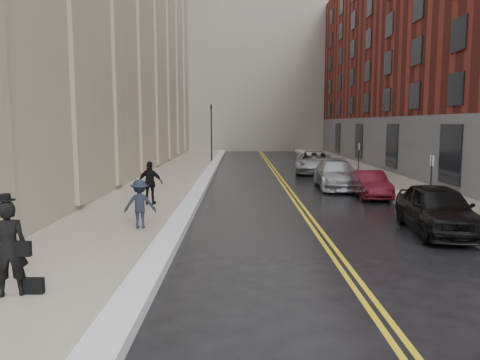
{
  "coord_description": "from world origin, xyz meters",
  "views": [
    {
      "loc": [
        -0.1,
        -11.37,
        3.55
      ],
      "look_at": [
        -0.09,
        4.65,
        1.6
      ],
      "focal_mm": 35.0,
      "sensor_mm": 36.0,
      "label": 1
    }
  ],
  "objects_px": {
    "pedestrian_b": "(140,204)",
    "pedestrian_c": "(150,183)",
    "car_silver_near": "(337,174)",
    "car_black": "(437,209)",
    "pedestrian_main": "(8,248)",
    "car_maroon": "(370,184)",
    "car_silver_far": "(314,162)"
  },
  "relations": [
    {
      "from": "car_maroon",
      "to": "pedestrian_main",
      "type": "bearing_deg",
      "value": -128.07
    },
    {
      "from": "car_silver_far",
      "to": "pedestrian_b",
      "type": "xyz_separation_m",
      "value": [
        -8.55,
        -18.15,
        0.16
      ]
    },
    {
      "from": "car_silver_far",
      "to": "pedestrian_main",
      "type": "xyz_separation_m",
      "value": [
        -9.85,
        -24.18,
        0.32
      ]
    },
    {
      "from": "pedestrian_b",
      "to": "pedestrian_c",
      "type": "relative_size",
      "value": 0.87
    },
    {
      "from": "pedestrian_main",
      "to": "pedestrian_b",
      "type": "xyz_separation_m",
      "value": [
        1.3,
        6.03,
        -0.16
      ]
    },
    {
      "from": "car_silver_near",
      "to": "pedestrian_b",
      "type": "xyz_separation_m",
      "value": [
        -8.55,
        -10.42,
        0.18
      ]
    },
    {
      "from": "car_black",
      "to": "car_maroon",
      "type": "xyz_separation_m",
      "value": [
        -0.16,
        7.34,
        -0.16
      ]
    },
    {
      "from": "car_black",
      "to": "car_silver_near",
      "type": "relative_size",
      "value": 0.88
    },
    {
      "from": "car_silver_near",
      "to": "pedestrian_b",
      "type": "bearing_deg",
      "value": -127.07
    },
    {
      "from": "car_maroon",
      "to": "car_silver_near",
      "type": "bearing_deg",
      "value": 107.39
    },
    {
      "from": "car_maroon",
      "to": "pedestrian_main",
      "type": "distance_m",
      "value": 17.1
    },
    {
      "from": "car_black",
      "to": "pedestrian_b",
      "type": "bearing_deg",
      "value": -175.65
    },
    {
      "from": "pedestrian_main",
      "to": "pedestrian_c",
      "type": "distance_m",
      "value": 10.52
    },
    {
      "from": "car_black",
      "to": "car_maroon",
      "type": "distance_m",
      "value": 7.34
    },
    {
      "from": "pedestrian_c",
      "to": "car_silver_near",
      "type": "bearing_deg",
      "value": -140.02
    },
    {
      "from": "pedestrian_main",
      "to": "pedestrian_c",
      "type": "relative_size",
      "value": 1.05
    },
    {
      "from": "car_black",
      "to": "pedestrian_b",
      "type": "height_order",
      "value": "pedestrian_b"
    },
    {
      "from": "pedestrian_main",
      "to": "pedestrian_b",
      "type": "height_order",
      "value": "pedestrian_main"
    },
    {
      "from": "pedestrian_b",
      "to": "car_silver_far",
      "type": "bearing_deg",
      "value": -121.37
    },
    {
      "from": "car_maroon",
      "to": "car_silver_far",
      "type": "height_order",
      "value": "car_silver_far"
    },
    {
      "from": "car_black",
      "to": "pedestrian_main",
      "type": "bearing_deg",
      "value": -146.59
    },
    {
      "from": "car_silver_near",
      "to": "pedestrian_b",
      "type": "distance_m",
      "value": 13.48
    },
    {
      "from": "pedestrian_b",
      "to": "pedestrian_c",
      "type": "height_order",
      "value": "pedestrian_c"
    },
    {
      "from": "car_silver_far",
      "to": "pedestrian_c",
      "type": "distance_m",
      "value": 16.41
    },
    {
      "from": "pedestrian_b",
      "to": "car_maroon",
      "type": "bearing_deg",
      "value": -148.81
    },
    {
      "from": "pedestrian_c",
      "to": "pedestrian_b",
      "type": "bearing_deg",
      "value": 103.13
    },
    {
      "from": "car_silver_far",
      "to": "pedestrian_b",
      "type": "distance_m",
      "value": 20.06
    },
    {
      "from": "car_maroon",
      "to": "pedestrian_b",
      "type": "bearing_deg",
      "value": -141.63
    },
    {
      "from": "car_silver_far",
      "to": "pedestrian_c",
      "type": "xyz_separation_m",
      "value": [
        -9.05,
        -13.69,
        0.27
      ]
    },
    {
      "from": "pedestrian_b",
      "to": "pedestrian_main",
      "type": "bearing_deg",
      "value": 71.69
    },
    {
      "from": "car_black",
      "to": "car_silver_near",
      "type": "bearing_deg",
      "value": 100.92
    },
    {
      "from": "car_silver_near",
      "to": "car_maroon",
      "type": "bearing_deg",
      "value": -71.34
    }
  ]
}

